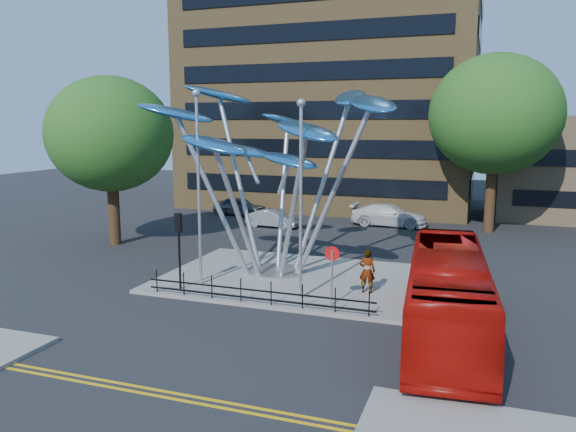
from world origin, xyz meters
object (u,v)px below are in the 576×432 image
at_px(parked_car_left, 240,206).
at_px(street_lamp_left, 198,171).
at_px(parked_car_mid, 273,218).
at_px(parked_car_right, 389,215).
at_px(tree_left, 110,134).
at_px(no_entry_sign_island, 332,265).
at_px(red_bus, 448,294).
at_px(tree_right, 495,115).
at_px(traffic_light_island, 179,235).
at_px(leaf_sculpture, 274,136).
at_px(street_lamp_right, 301,182).
at_px(pedestrian, 367,271).

bearing_deg(parked_car_left, street_lamp_left, -158.00).
bearing_deg(parked_car_mid, parked_car_right, -64.40).
distance_m(tree_left, parked_car_mid, 12.86).
bearing_deg(no_entry_sign_island, tree_left, 154.93).
distance_m(parked_car_left, parked_car_mid, 6.10).
distance_m(red_bus, parked_car_left, 28.17).
bearing_deg(tree_right, red_bus, -93.83).
bearing_deg(street_lamp_left, no_entry_sign_island, -8.61).
xyz_separation_m(tree_left, parked_car_right, (15.08, 11.99, -5.99)).
distance_m(red_bus, parked_car_right, 21.65).
distance_m(traffic_light_island, red_bus, 11.74).
height_order(tree_left, parked_car_right, tree_left).
bearing_deg(tree_left, tree_right, 28.61).
xyz_separation_m(tree_left, leaf_sculpture, (11.93, -3.32, 0.08)).
distance_m(tree_right, parked_car_right, 10.01).
distance_m(street_lamp_left, parked_car_mid, 16.07).
xyz_separation_m(street_lamp_right, parked_car_mid, (-7.29, 15.69, -4.46)).
bearing_deg(street_lamp_left, parked_car_right, 73.21).
bearing_deg(tree_left, pedestrian, -17.33).
xyz_separation_m(no_entry_sign_island, parked_car_mid, (-8.79, 16.17, -1.18)).
distance_m(tree_left, parked_car_left, 14.43).
distance_m(traffic_light_island, parked_car_mid, 16.41).
bearing_deg(no_entry_sign_island, street_lamp_left, 171.39).
height_order(street_lamp_right, traffic_light_island, street_lamp_right).
bearing_deg(parked_car_right, red_bus, -163.29).
height_order(tree_right, no_entry_sign_island, tree_right).
bearing_deg(traffic_light_island, no_entry_sign_island, 0.13).
bearing_deg(leaf_sculpture, traffic_light_island, -125.04).
height_order(street_lamp_right, red_bus, street_lamp_right).
distance_m(leaf_sculpture, traffic_light_island, 6.65).
distance_m(tree_right, tree_left, 25.09).
distance_m(tree_left, street_lamp_left, 11.60).
relative_size(red_bus, parked_car_left, 2.54).
distance_m(street_lamp_right, parked_car_mid, 17.87).
xyz_separation_m(traffic_light_island, pedestrian, (8.00, 2.20, -1.49)).
xyz_separation_m(pedestrian, parked_car_mid, (-9.79, 13.99, -0.48)).
relative_size(tree_right, parked_car_left, 2.79).
bearing_deg(street_lamp_left, leaf_sculpture, 52.60).
distance_m(tree_right, leaf_sculpture, 18.37).
height_order(tree_right, parked_car_right, tree_right).
bearing_deg(traffic_light_island, parked_car_right, 72.68).
bearing_deg(street_lamp_right, traffic_light_island, -174.81).
bearing_deg(leaf_sculpture, tree_left, 164.45).
distance_m(parked_car_left, parked_car_right, 12.39).
xyz_separation_m(no_entry_sign_island, parked_car_left, (-13.29, 20.30, -1.08)).
xyz_separation_m(tree_left, parked_car_mid, (7.21, 8.69, -6.16)).
xyz_separation_m(street_lamp_left, pedestrian, (7.50, 1.20, -4.24)).
xyz_separation_m(street_lamp_left, red_bus, (11.10, -2.44, -3.82)).
height_order(street_lamp_right, pedestrian, street_lamp_right).
bearing_deg(parked_car_left, parked_car_right, -91.18).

